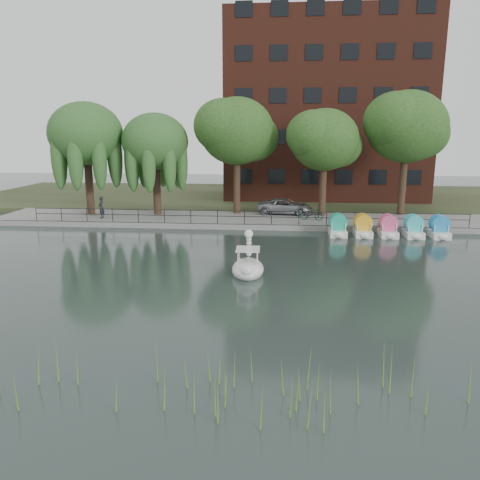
# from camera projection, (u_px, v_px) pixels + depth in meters

# --- Properties ---
(ground_plane) EXTENTS (120.00, 120.00, 0.00)m
(ground_plane) POSITION_uv_depth(u_px,v_px,m) (222.00, 286.00, 21.75)
(ground_plane) COLOR #3C4C48
(promenade) EXTENTS (40.00, 6.00, 0.40)m
(promenade) POSITION_uv_depth(u_px,v_px,m) (247.00, 220.00, 37.24)
(promenade) COLOR gray
(promenade) RESTS_ON ground_plane
(kerb) EXTENTS (40.00, 0.25, 0.40)m
(kerb) POSITION_uv_depth(u_px,v_px,m) (244.00, 227.00, 34.37)
(kerb) COLOR gray
(kerb) RESTS_ON ground_plane
(land_strip) EXTENTS (60.00, 22.00, 0.36)m
(land_strip) POSITION_uv_depth(u_px,v_px,m) (256.00, 197.00, 50.83)
(land_strip) COLOR #47512D
(land_strip) RESTS_ON ground_plane
(railing) EXTENTS (32.00, 0.05, 1.00)m
(railing) POSITION_uv_depth(u_px,v_px,m) (244.00, 214.00, 34.36)
(railing) COLOR black
(railing) RESTS_ON promenade
(apartment_building) EXTENTS (20.00, 10.07, 18.00)m
(apartment_building) POSITION_uv_depth(u_px,v_px,m) (325.00, 109.00, 48.15)
(apartment_building) COLOR #4C1E16
(apartment_building) RESTS_ON land_strip
(willow_left) EXTENTS (5.88, 5.88, 9.01)m
(willow_left) POSITION_uv_depth(u_px,v_px,m) (86.00, 134.00, 37.35)
(willow_left) COLOR #473323
(willow_left) RESTS_ON promenade
(willow_mid) EXTENTS (5.32, 5.32, 8.15)m
(willow_mid) POSITION_uv_depth(u_px,v_px,m) (155.00, 142.00, 37.50)
(willow_mid) COLOR #473323
(willow_mid) RESTS_ON promenade
(broadleaf_center) EXTENTS (6.00, 6.00, 9.25)m
(broadleaf_center) POSITION_uv_depth(u_px,v_px,m) (237.00, 132.00, 37.73)
(broadleaf_center) COLOR #473323
(broadleaf_center) RESTS_ON promenade
(broadleaf_right) EXTENTS (5.40, 5.40, 8.32)m
(broadleaf_right) POSITION_uv_depth(u_px,v_px,m) (325.00, 140.00, 36.79)
(broadleaf_right) COLOR #473323
(broadleaf_right) RESTS_ON promenade
(broadleaf_far) EXTENTS (6.30, 6.30, 9.71)m
(broadleaf_far) POSITION_uv_depth(u_px,v_px,m) (407.00, 127.00, 36.98)
(broadleaf_far) COLOR #473323
(broadleaf_far) RESTS_ON promenade
(minivan) EXTENTS (2.68, 5.31, 1.44)m
(minivan) POSITION_uv_depth(u_px,v_px,m) (285.00, 205.00, 38.62)
(minivan) COLOR gray
(minivan) RESTS_ON promenade
(bicycle) EXTENTS (0.98, 1.81, 1.00)m
(bicycle) POSITION_uv_depth(u_px,v_px,m) (311.00, 214.00, 35.94)
(bicycle) COLOR gray
(bicycle) RESTS_ON promenade
(pedestrian) EXTENTS (0.52, 0.74, 1.98)m
(pedestrian) POSITION_uv_depth(u_px,v_px,m) (101.00, 206.00, 36.61)
(pedestrian) COLOR black
(pedestrian) RESTS_ON promenade
(swan_boat) EXTENTS (1.66, 2.65, 2.14)m
(swan_boat) POSITION_uv_depth(u_px,v_px,m) (248.00, 265.00, 23.46)
(swan_boat) COLOR white
(swan_boat) RESTS_ON ground_plane
(pedal_boat_row) EXTENTS (7.95, 1.70, 1.40)m
(pedal_boat_row) POSITION_uv_depth(u_px,v_px,m) (388.00, 228.00, 32.02)
(pedal_boat_row) COLOR white
(pedal_boat_row) RESTS_ON ground_plane
(reed_bank) EXTENTS (24.00, 2.40, 1.20)m
(reed_bank) POSITION_uv_depth(u_px,v_px,m) (252.00, 382.00, 12.22)
(reed_bank) COLOR #669938
(reed_bank) RESTS_ON ground_plane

